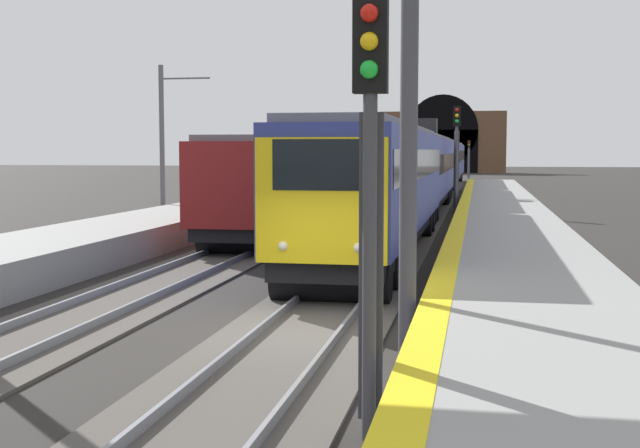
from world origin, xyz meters
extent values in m
plane|color=#282623|center=(0.00, 0.00, 0.00)|extent=(320.00, 320.00, 0.00)
cube|color=gray|center=(0.00, -4.02, 0.45)|extent=(112.00, 3.70, 0.91)
cube|color=yellow|center=(0.00, -2.42, 0.91)|extent=(112.00, 0.50, 0.01)
cube|color=#4C4742|center=(0.00, 0.00, 0.03)|extent=(160.00, 2.99, 0.06)
cube|color=gray|center=(0.00, 0.72, 0.14)|extent=(160.00, 0.07, 0.15)
cube|color=gray|center=(0.00, -0.72, 0.14)|extent=(160.00, 0.07, 0.15)
cube|color=#4C4742|center=(0.00, 4.56, 0.03)|extent=(160.00, 2.91, 0.06)
cube|color=gray|center=(0.00, 5.28, 0.14)|extent=(160.00, 0.07, 0.15)
cube|color=gray|center=(0.00, 3.84, 0.14)|extent=(160.00, 0.07, 0.15)
cube|color=navy|center=(11.28, 0.00, 2.43)|extent=(18.37, 2.91, 2.85)
cube|color=black|center=(11.28, 0.00, 2.91)|extent=(17.63, 2.93, 0.82)
cube|color=slate|center=(11.28, 0.00, 3.96)|extent=(17.82, 2.48, 0.20)
cube|color=black|center=(11.28, 0.00, 0.82)|extent=(18.00, 2.57, 0.53)
cylinder|color=black|center=(3.24, 0.04, 0.48)|extent=(0.97, 2.59, 0.96)
cylinder|color=black|center=(5.04, 0.03, 0.48)|extent=(0.97, 2.59, 0.96)
cylinder|color=black|center=(17.53, -0.03, 0.48)|extent=(0.97, 2.59, 0.96)
cylinder|color=black|center=(19.33, -0.04, 0.48)|extent=(0.97, 2.59, 0.96)
cube|color=yellow|center=(2.07, 0.05, 2.28)|extent=(0.13, 2.69, 2.54)
cube|color=black|center=(2.02, 0.05, 3.00)|extent=(0.05, 1.96, 1.02)
sphere|color=#F2EACC|center=(2.00, -0.72, 1.36)|extent=(0.20, 0.20, 0.20)
sphere|color=#F2EACC|center=(2.01, 0.82, 1.36)|extent=(0.20, 0.20, 0.20)
cube|color=navy|center=(30.35, 0.00, 2.43)|extent=(18.37, 2.91, 2.85)
cube|color=black|center=(30.35, 0.00, 2.66)|extent=(17.63, 2.93, 0.90)
cube|color=slate|center=(30.35, 0.00, 3.96)|extent=(17.82, 2.48, 0.20)
cube|color=black|center=(30.35, 0.00, 0.82)|extent=(18.00, 2.57, 0.53)
cylinder|color=black|center=(22.65, 0.04, 0.48)|extent=(0.97, 2.59, 0.96)
cylinder|color=black|center=(24.45, 0.03, 0.48)|extent=(0.97, 2.59, 0.96)
cylinder|color=black|center=(36.25, -0.03, 0.48)|extent=(0.97, 2.59, 0.96)
cylinder|color=black|center=(38.05, -0.04, 0.48)|extent=(0.97, 2.59, 0.96)
cube|color=navy|center=(49.41, 0.00, 2.43)|extent=(18.37, 2.91, 2.85)
cube|color=black|center=(49.41, 0.00, 2.74)|extent=(17.63, 2.93, 0.98)
cube|color=slate|center=(49.41, 0.00, 3.96)|extent=(17.82, 2.48, 0.20)
cube|color=black|center=(49.41, 0.00, 0.82)|extent=(18.00, 2.57, 0.53)
cylinder|color=black|center=(41.25, 0.04, 0.48)|extent=(0.97, 2.59, 0.96)
cylinder|color=black|center=(43.05, 0.03, 0.48)|extent=(0.97, 2.59, 0.96)
cylinder|color=black|center=(55.78, -0.03, 0.48)|extent=(0.97, 2.59, 0.96)
cylinder|color=black|center=(57.58, -0.04, 0.48)|extent=(0.97, 2.59, 0.96)
cube|color=navy|center=(68.48, 0.00, 2.43)|extent=(18.37, 2.91, 2.85)
cube|color=black|center=(68.48, 0.00, 2.81)|extent=(17.63, 2.93, 0.94)
cube|color=slate|center=(68.48, 0.00, 3.96)|extent=(17.82, 2.48, 0.20)
cube|color=black|center=(68.48, 0.00, 0.82)|extent=(18.00, 2.57, 0.53)
cylinder|color=black|center=(60.76, 0.04, 0.48)|extent=(0.97, 2.59, 0.96)
cylinder|color=black|center=(62.56, 0.03, 0.48)|extent=(0.97, 2.59, 0.96)
cylinder|color=black|center=(74.39, -0.03, 0.48)|extent=(0.97, 2.59, 0.96)
cylinder|color=black|center=(76.19, -0.04, 0.48)|extent=(0.97, 2.59, 0.96)
cube|color=black|center=(30.35, 0.00, 4.51)|extent=(1.31, 1.69, 0.90)
cube|color=maroon|center=(19.41, 4.56, 2.25)|extent=(19.97, 3.36, 2.62)
cube|color=black|center=(19.41, 4.56, 2.72)|extent=(19.18, 3.37, 0.88)
cube|color=slate|center=(19.41, 4.56, 3.66)|extent=(19.37, 2.91, 0.20)
cube|color=black|center=(19.41, 4.56, 0.76)|extent=(19.57, 3.01, 0.50)
cylinder|color=black|center=(27.86, 4.77, 0.45)|extent=(0.96, 2.65, 0.89)
cylinder|color=black|center=(26.06, 4.73, 0.45)|extent=(0.96, 2.65, 0.89)
cylinder|color=black|center=(12.75, 4.39, 0.45)|extent=(0.96, 2.65, 0.89)
cylinder|color=black|center=(10.95, 4.34, 0.45)|extent=(0.96, 2.65, 0.89)
cube|color=yellow|center=(29.40, 4.81, 2.05)|extent=(0.19, 2.74, 2.20)
cube|color=black|center=(29.45, 4.81, 2.78)|extent=(0.09, 2.00, 0.94)
sphere|color=#F2EACC|center=(29.44, 5.60, 1.29)|extent=(0.20, 0.20, 0.20)
sphere|color=#F2EACC|center=(29.48, 4.03, 1.29)|extent=(0.20, 0.20, 0.20)
cube|color=maroon|center=(39.84, 4.56, 2.25)|extent=(19.97, 3.36, 2.62)
cube|color=black|center=(39.84, 4.56, 2.67)|extent=(19.18, 3.37, 0.88)
cube|color=slate|center=(39.84, 4.56, 3.66)|extent=(19.37, 2.91, 0.20)
cube|color=black|center=(39.84, 4.56, 0.76)|extent=(19.57, 3.01, 0.50)
cylinder|color=black|center=(48.29, 4.77, 0.45)|extent=(0.96, 2.65, 0.89)
cylinder|color=black|center=(46.49, 4.73, 0.45)|extent=(0.96, 2.65, 0.89)
cylinder|color=black|center=(33.18, 4.39, 0.45)|extent=(0.96, 2.65, 0.89)
cylinder|color=black|center=(31.38, 4.34, 0.45)|extent=(0.96, 2.65, 0.89)
cube|color=black|center=(39.84, 4.56, 4.21)|extent=(1.34, 1.74, 0.90)
cylinder|color=#38383D|center=(-5.19, -1.87, 1.96)|extent=(0.16, 0.16, 3.91)
cube|color=black|center=(-5.19, -1.87, 4.44)|extent=(0.20, 0.38, 1.05)
cube|color=#38383D|center=(-5.05, -1.87, 1.96)|extent=(0.04, 0.28, 3.52)
sphere|color=red|center=(-5.32, -1.87, 4.76)|extent=(0.20, 0.20, 0.20)
sphere|color=yellow|center=(-5.32, -1.87, 4.46)|extent=(0.20, 0.20, 0.20)
sphere|color=green|center=(-5.32, -1.87, 4.16)|extent=(0.20, 0.20, 0.20)
cylinder|color=#4C4C54|center=(30.60, -1.87, 2.28)|extent=(0.16, 0.16, 4.56)
cube|color=black|center=(30.60, -1.87, 5.09)|extent=(0.20, 0.38, 1.05)
cube|color=#4C4C54|center=(30.74, -1.87, 2.28)|extent=(0.04, 0.28, 4.11)
sphere|color=red|center=(30.47, -1.87, 5.41)|extent=(0.20, 0.20, 0.20)
sphere|color=yellow|center=(30.47, -1.87, 5.11)|extent=(0.20, 0.20, 0.20)
sphere|color=green|center=(30.47, -1.87, 4.81)|extent=(0.20, 0.20, 0.20)
cylinder|color=#4C4C54|center=(83.74, -1.87, 1.85)|extent=(0.16, 0.16, 3.69)
cube|color=black|center=(83.74, -1.87, 4.07)|extent=(0.20, 0.38, 0.75)
cube|color=#4C4C54|center=(83.88, -1.87, 1.85)|extent=(0.04, 0.28, 3.32)
sphere|color=red|center=(83.61, -1.87, 4.24)|extent=(0.20, 0.20, 0.20)
sphere|color=yellow|center=(83.61, -1.87, 3.94)|extent=(0.20, 0.20, 0.20)
cylinder|color=#3F3F47|center=(-1.23, -1.97, 3.45)|extent=(0.28, 0.28, 6.89)
cube|color=brown|center=(111.25, 2.28, 4.49)|extent=(2.35, 18.29, 8.99)
cube|color=black|center=(110.03, 2.28, 3.15)|extent=(0.12, 10.24, 6.29)
cylinder|color=black|center=(110.03, 2.28, 6.29)|extent=(0.12, 10.24, 10.24)
cylinder|color=#595B60|center=(21.11, 10.82, 3.52)|extent=(0.22, 0.22, 7.05)
cylinder|color=#595B60|center=(21.11, 9.70, 6.45)|extent=(0.08, 2.25, 0.08)
camera|label=1|loc=(-14.48, -3.06, 3.29)|focal=47.27mm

